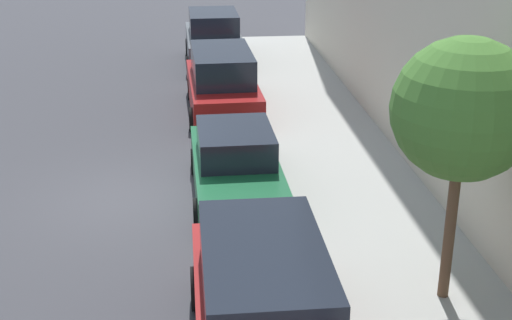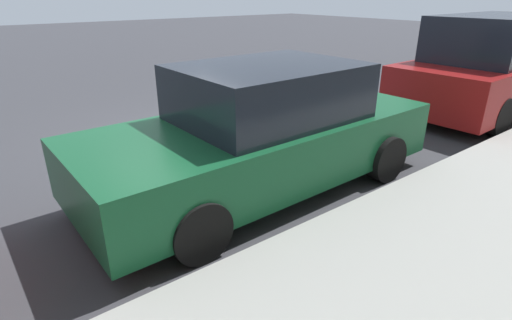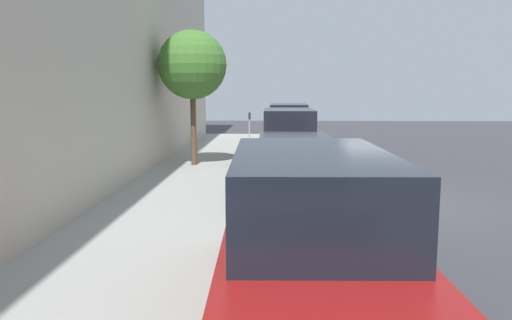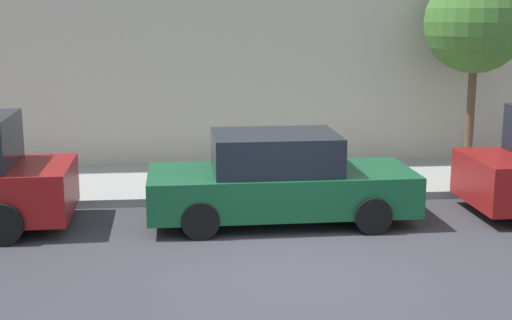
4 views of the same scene
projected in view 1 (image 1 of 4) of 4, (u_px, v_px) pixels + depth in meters
ground_plane at (129, 199)px, 15.51m from camera, size 60.00×60.00×0.00m
sidewalk at (355, 187)px, 15.96m from camera, size 3.06×32.00×0.15m
parked_minivan_second at (264, 308)px, 9.95m from camera, size 2.02×4.90×1.90m
parked_sedan_third at (236, 165)px, 15.41m from camera, size 1.92×4.53×1.54m
parked_minivan_fourth at (222, 83)px, 20.84m from camera, size 2.03×4.95×1.90m
parked_suv_fifth at (214, 40)px, 26.28m from camera, size 2.08×4.82×1.98m
street_tree at (463, 110)px, 10.50m from camera, size 2.17×2.17×4.28m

